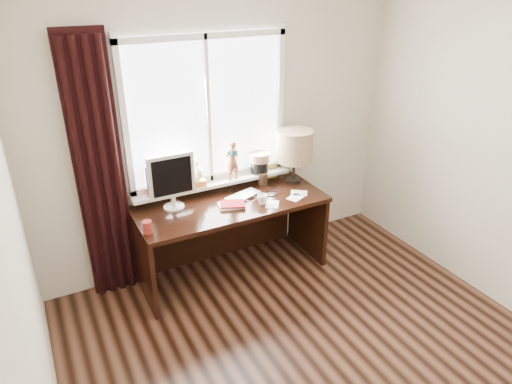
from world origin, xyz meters
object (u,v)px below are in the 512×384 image
laptop (243,196)px  red_cup (147,227)px  mug (262,199)px  desk (227,221)px  monitor (172,178)px  table_lamp (294,146)px

laptop → red_cup: red_cup is taller
mug → desk: (-0.23, 0.25, -0.29)m
desk → monitor: bearing=175.6°
laptop → desk: 0.30m
monitor → table_lamp: table_lamp is taller
mug → desk: size_ratio=0.05×
mug → table_lamp: size_ratio=0.18×
laptop → table_lamp: bearing=-9.0°
mug → monitor: monitor is taller
red_cup → laptop: bearing=13.2°
monitor → table_lamp: size_ratio=0.94×
laptop → mug: 0.22m
monitor → laptop: bearing=-8.5°
red_cup → table_lamp: bearing=11.2°
red_cup → mug: bearing=1.3°
mug → red_cup: (-1.03, -0.02, 0.00)m
laptop → monitor: 0.68m
red_cup → table_lamp: table_lamp is taller
red_cup → desk: 0.90m
laptop → red_cup: 0.96m
mug → desk: mug is taller
laptop → desk: laptop is taller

